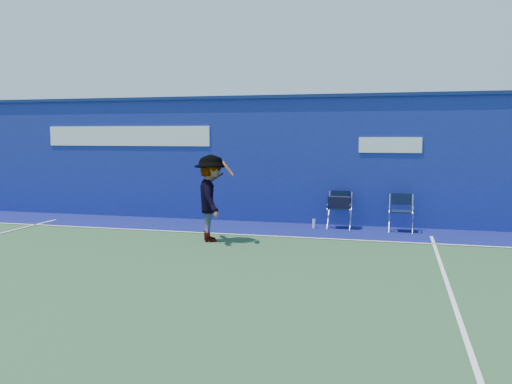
% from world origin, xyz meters
% --- Properties ---
extents(ground, '(80.00, 80.00, 0.00)m').
position_xyz_m(ground, '(0.00, 0.00, 0.00)').
color(ground, '#294D2C').
rests_on(ground, ground).
extents(stadium_wall, '(24.00, 0.50, 3.08)m').
position_xyz_m(stadium_wall, '(-0.00, 5.20, 1.55)').
color(stadium_wall, navy).
rests_on(stadium_wall, ground).
extents(out_of_bounds_strip, '(24.00, 1.80, 0.01)m').
position_xyz_m(out_of_bounds_strip, '(0.00, 4.10, 0.00)').
color(out_of_bounds_strip, '#0E145A').
rests_on(out_of_bounds_strip, ground).
extents(court_lines, '(24.00, 12.00, 0.01)m').
position_xyz_m(court_lines, '(0.00, 0.60, 0.01)').
color(court_lines, white).
rests_on(court_lines, out_of_bounds_strip).
extents(directors_chair_left, '(0.51, 0.47, 0.86)m').
position_xyz_m(directors_chair_left, '(2.52, 4.57, 0.36)').
color(directors_chair_left, silver).
rests_on(directors_chair_left, ground).
extents(directors_chair_right, '(0.50, 0.45, 0.83)m').
position_xyz_m(directors_chair_right, '(3.88, 4.48, 0.26)').
color(directors_chair_right, silver).
rests_on(directors_chair_right, ground).
extents(water_bottle, '(0.07, 0.07, 0.21)m').
position_xyz_m(water_bottle, '(1.96, 4.43, 0.11)').
color(water_bottle, silver).
rests_on(water_bottle, ground).
extents(tennis_player, '(1.09, 1.29, 1.74)m').
position_xyz_m(tennis_player, '(0.18, 2.45, 0.87)').
color(tennis_player, '#EA4738').
rests_on(tennis_player, ground).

